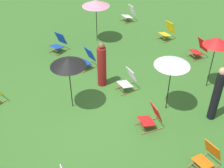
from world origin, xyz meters
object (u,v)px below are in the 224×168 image
at_px(umbrella_3, 96,3).
at_px(person_2, 217,94).
at_px(deckchair_8, 130,14).
at_px(umbrella_0, 217,42).
at_px(deckchair_6, 168,31).
at_px(deckchair_5, 199,49).
at_px(deckchair_2, 129,81).
at_px(deckchair_9, 151,117).
at_px(deckchair_3, 59,43).
at_px(umbrella_1, 68,62).
at_px(umbrella_2, 172,62).
at_px(person_0, 102,66).
at_px(deckchair_1, 208,157).
at_px(deckchair_10, 87,59).

xyz_separation_m(umbrella_3, person_2, (6.51, -0.15, -0.86)).
bearing_deg(deckchair_8, umbrella_0, -5.45).
distance_m(deckchair_6, person_2, 5.48).
distance_m(deckchair_5, umbrella_0, 2.55).
height_order(deckchair_2, deckchair_9, same).
height_order(deckchair_3, umbrella_0, umbrella_0).
distance_m(deckchair_2, deckchair_5, 3.82).
bearing_deg(umbrella_1, person_2, 44.98).
distance_m(deckchair_6, umbrella_0, 4.11).
bearing_deg(deckchair_9, deckchair_6, 144.59).
height_order(deckchair_2, person_2, person_2).
relative_size(deckchair_5, umbrella_3, 0.44).
distance_m(umbrella_2, person_0, 2.75).
relative_size(deckchair_6, deckchair_9, 0.97).
bearing_deg(umbrella_1, deckchair_2, 78.21).
distance_m(deckchair_3, deckchair_5, 6.01).
bearing_deg(deckchair_1, person_0, -176.87).
bearing_deg(deckchair_1, deckchair_5, 133.83).
xyz_separation_m(deckchair_1, person_0, (-4.71, 0.02, 0.45)).
height_order(deckchair_9, person_0, person_0).
bearing_deg(deckchair_9, deckchair_3, -165.14).
bearing_deg(deckchair_8, deckchair_10, -52.97).
bearing_deg(deckchair_1, deckchair_2, 174.68).
bearing_deg(deckchair_5, deckchair_8, -167.93).
distance_m(umbrella_2, umbrella_3, 5.39).
distance_m(umbrella_3, person_0, 3.58).
bearing_deg(deckchair_2, deckchair_9, -13.24).
xyz_separation_m(deckchair_8, person_0, (3.63, -4.49, 0.45)).
height_order(person_0, person_2, person_2).
relative_size(umbrella_0, umbrella_1, 1.05).
height_order(deckchair_9, umbrella_0, umbrella_0).
relative_size(deckchair_10, person_2, 0.44).
relative_size(deckchair_1, deckchair_10, 1.00).
height_order(deckchair_1, umbrella_2, umbrella_2).
xyz_separation_m(deckchair_1, deckchair_2, (-3.88, 0.59, 0.00)).
bearing_deg(person_2, deckchair_10, -74.19).
xyz_separation_m(deckchair_2, umbrella_2, (1.58, 0.31, 1.45)).
height_order(deckchair_1, person_2, person_2).
distance_m(umbrella_1, person_0, 1.84).
bearing_deg(umbrella_3, umbrella_1, -45.86).
bearing_deg(deckchair_10, deckchair_6, 84.51).
bearing_deg(deckchair_8, deckchair_2, -32.85).
xyz_separation_m(umbrella_0, person_0, (-2.47, -2.98, -1.02)).
distance_m(deckchair_1, umbrella_0, 4.02).
xyz_separation_m(deckchair_2, umbrella_0, (1.64, 2.40, 1.48)).
bearing_deg(umbrella_2, deckchair_6, 132.91).
bearing_deg(umbrella_0, deckchair_2, -124.35).
height_order(deckchair_10, person_0, person_0).
bearing_deg(umbrella_0, deckchair_8, 166.11).
height_order(deckchair_1, umbrella_0, umbrella_0).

